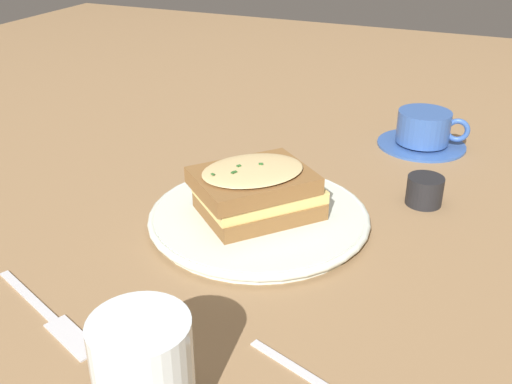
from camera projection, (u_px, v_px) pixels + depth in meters
The scene contains 7 objects.
ground_plane at pixel (265, 217), 0.75m from camera, with size 2.40×2.40×0.00m, color olive.
dinner_plate at pixel (256, 217), 0.73m from camera, with size 0.27×0.27×0.02m.
sandwich at pixel (255, 190), 0.72m from camera, with size 0.17×0.17×0.06m.
teacup_with_saucer at pixel (424, 131), 0.95m from camera, with size 0.14×0.14×0.06m.
water_glass at pixel (144, 374), 0.44m from camera, with size 0.08×0.08×0.10m, color silver.
fork at pixel (54, 320), 0.57m from camera, with size 0.17×0.08×0.00m.
condiment_pot at pixel (425, 191), 0.78m from camera, with size 0.05×0.05×0.04m, color black.
Camera 1 is at (0.25, -0.61, 0.37)m, focal length 42.00 mm.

